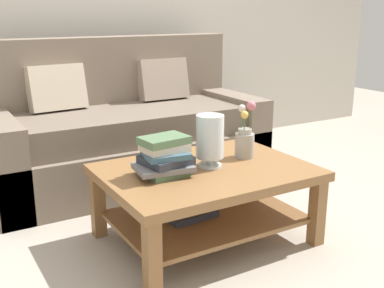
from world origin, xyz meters
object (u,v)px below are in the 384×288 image
coffee_table (205,188)px  book_stack_main (165,157)px  glass_hurricane_vase (210,138)px  flower_pitcher (245,139)px  couch (125,133)px

coffee_table → book_stack_main: size_ratio=3.58×
coffee_table → glass_hurricane_vase: glass_hurricane_vase is taller
book_stack_main → flower_pitcher: bearing=4.2°
flower_pitcher → glass_hurricane_vase: bearing=-170.3°
coffee_table → flower_pitcher: size_ratio=3.38×
couch → flower_pitcher: couch is taller
couch → book_stack_main: couch is taller
flower_pitcher → coffee_table: bearing=-169.4°
coffee_table → book_stack_main: book_stack_main is taller
book_stack_main → flower_pitcher: (0.54, 0.04, 0.01)m
book_stack_main → flower_pitcher: 0.54m
coffee_table → flower_pitcher: bearing=10.6°
flower_pitcher → book_stack_main: bearing=-175.8°
glass_hurricane_vase → flower_pitcher: 0.28m
couch → glass_hurricane_vase: bearing=-89.0°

